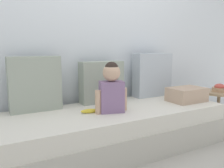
# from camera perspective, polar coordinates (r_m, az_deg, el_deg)

# --- Properties ---
(ground_plane) EXTENTS (12.00, 12.00, 0.00)m
(ground_plane) POSITION_cam_1_polar(r_m,az_deg,el_deg) (2.41, 1.03, -15.59)
(ground_plane) COLOR #B2ADA3
(back_wall) EXTENTS (5.46, 0.10, 2.32)m
(back_wall) POSITION_cam_1_polar(r_m,az_deg,el_deg) (2.69, -4.94, 12.22)
(back_wall) COLOR silver
(back_wall) RESTS_ON ground
(couch) EXTENTS (2.26, 0.84, 0.41)m
(couch) POSITION_cam_1_polar(r_m,az_deg,el_deg) (2.34, 1.04, -11.07)
(couch) COLOR beige
(couch) RESTS_ON ground
(throw_pillow_left) EXTENTS (0.47, 0.16, 0.52)m
(throw_pillow_left) POSITION_cam_1_polar(r_m,az_deg,el_deg) (2.28, -18.61, 0.04)
(throw_pillow_left) COLOR #99A393
(throw_pillow_left) RESTS_ON couch
(throw_pillow_center) EXTENTS (0.48, 0.16, 0.45)m
(throw_pillow_center) POSITION_cam_1_polar(r_m,az_deg,el_deg) (2.51, -2.62, 0.49)
(throw_pillow_center) COLOR #99A393
(throw_pillow_center) RESTS_ON couch
(throw_pillow_right) EXTENTS (0.49, 0.16, 0.53)m
(throw_pillow_right) POSITION_cam_1_polar(r_m,az_deg,el_deg) (2.88, 9.98, 2.24)
(throw_pillow_right) COLOR #B2BCC6
(throw_pillow_right) RESTS_ON couch
(toddler) EXTENTS (0.33, 0.20, 0.47)m
(toddler) POSITION_cam_1_polar(r_m,az_deg,el_deg) (2.11, -0.12, -0.87)
(toddler) COLOR gray
(toddler) RESTS_ON couch
(banana) EXTENTS (0.18, 0.08, 0.04)m
(banana) POSITION_cam_1_polar(r_m,az_deg,el_deg) (2.13, -5.56, -6.67)
(banana) COLOR yellow
(banana) RESTS_ON couch
(folded_blanket) EXTENTS (0.40, 0.28, 0.15)m
(folded_blanket) POSITION_cam_1_polar(r_m,az_deg,el_deg) (2.70, 18.05, -2.48)
(folded_blanket) COLOR tan
(folded_blanket) RESTS_ON couch
(side_table) EXTENTS (0.42, 0.42, 0.45)m
(side_table) POSITION_cam_1_polar(r_m,az_deg,el_deg) (3.27, 25.01, -3.41)
(side_table) COLOR tan
(side_table) RESTS_ON ground
(fruit_bowl) EXTENTS (0.18, 0.18, 0.10)m
(fruit_bowl) POSITION_cam_1_polar(r_m,az_deg,el_deg) (3.25, 25.17, -0.95)
(fruit_bowl) COLOR tan
(fruit_bowl) RESTS_ON side_table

